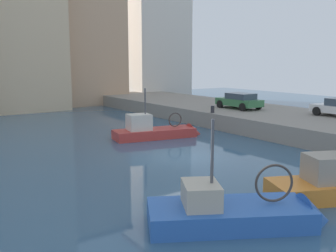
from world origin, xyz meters
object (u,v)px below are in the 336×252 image
(fishing_boat_blue, at_px, (241,221))
(mooring_bollard_north, at_px, (213,109))
(parked_car_green, at_px, (239,101))
(fishing_boat_red, at_px, (158,135))

(fishing_boat_blue, xyz_separation_m, mooring_bollard_north, (11.14, 14.21, 1.38))
(fishing_boat_blue, distance_m, parked_car_green, 21.05)
(fishing_boat_blue, bearing_deg, mooring_bollard_north, 51.90)
(fishing_boat_blue, xyz_separation_m, fishing_boat_red, (5.66, 13.47, 0.06))
(parked_car_green, bearing_deg, fishing_boat_red, -170.83)
(parked_car_green, relative_size, mooring_bollard_north, 7.18)
(fishing_boat_red, relative_size, mooring_bollard_north, 11.86)
(mooring_bollard_north, bearing_deg, parked_car_green, 11.38)
(fishing_boat_blue, xyz_separation_m, parked_car_green, (14.73, 14.93, 1.78))
(fishing_boat_red, relative_size, parked_car_green, 1.65)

